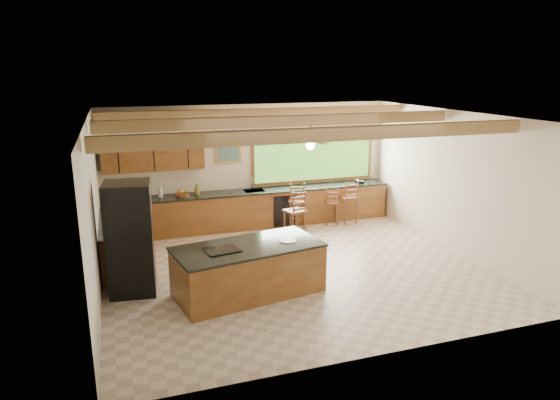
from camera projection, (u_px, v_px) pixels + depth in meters
name	position (u px, v px, depth m)	size (l,w,h in m)	color
ground	(294.00, 269.00, 9.85)	(7.20, 7.20, 0.00)	beige
room_shell	(276.00, 153.00, 9.83)	(7.27, 6.54, 3.02)	beige
counter_run	(225.00, 216.00, 11.79)	(7.12, 3.10, 1.22)	brown
island	(248.00, 269.00, 8.69)	(2.70, 1.61, 0.90)	brown
refrigerator	(130.00, 238.00, 8.61)	(0.85, 0.83, 1.98)	black
bar_stool_a	(298.00, 201.00, 12.16)	(0.54, 0.54, 1.17)	brown
bar_stool_b	(295.00, 212.00, 11.27)	(0.51, 0.51, 1.16)	brown
bar_stool_c	(332.00, 203.00, 12.49)	(0.41, 0.41, 0.95)	brown
bar_stool_d	(350.00, 198.00, 12.60)	(0.41, 0.41, 1.12)	brown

